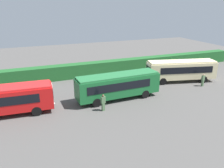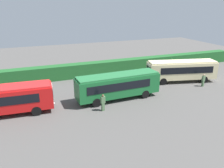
{
  "view_description": "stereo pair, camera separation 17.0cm",
  "coord_description": "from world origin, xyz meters",
  "px_view_note": "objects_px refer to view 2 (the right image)",
  "views": [
    {
      "loc": [
        -11.17,
        -24.67,
        10.81
      ],
      "look_at": [
        -1.53,
        -0.62,
        1.6
      ],
      "focal_mm": 36.38,
      "sensor_mm": 36.0,
      "label": 1
    },
    {
      "loc": [
        -11.01,
        -24.74,
        10.81
      ],
      "look_at": [
        -1.53,
        -0.62,
        1.6
      ],
      "focal_mm": 36.38,
      "sensor_mm": 36.0,
      "label": 2
    }
  ],
  "objects_px": {
    "person_right": "(103,102)",
    "person_far": "(203,80)",
    "traffic_cone": "(133,80)",
    "bus_cream": "(182,70)",
    "bus_red": "(5,99)",
    "bus_green": "(118,85)",
    "person_center": "(84,88)"
  },
  "relations": [
    {
      "from": "bus_cream",
      "to": "person_center",
      "type": "relative_size",
      "value": 5.75
    },
    {
      "from": "bus_green",
      "to": "bus_cream",
      "type": "xyz_separation_m",
      "value": [
        11.04,
        2.54,
        0.01
      ]
    },
    {
      "from": "bus_red",
      "to": "traffic_cone",
      "type": "relative_size",
      "value": 15.86
    },
    {
      "from": "bus_cream",
      "to": "traffic_cone",
      "type": "distance_m",
      "value": 7.19
    },
    {
      "from": "bus_red",
      "to": "person_center",
      "type": "distance_m",
      "value": 8.97
    },
    {
      "from": "bus_green",
      "to": "person_right",
      "type": "xyz_separation_m",
      "value": [
        -2.73,
        -2.37,
        -0.8
      ]
    },
    {
      "from": "bus_red",
      "to": "bus_cream",
      "type": "height_order",
      "value": "bus_cream"
    },
    {
      "from": "person_right",
      "to": "person_far",
      "type": "xyz_separation_m",
      "value": [
        15.34,
        2.1,
        -0.05
      ]
    },
    {
      "from": "bus_cream",
      "to": "person_far",
      "type": "bearing_deg",
      "value": 132.65
    },
    {
      "from": "person_right",
      "to": "bus_red",
      "type": "bearing_deg",
      "value": -116.57
    },
    {
      "from": "person_far",
      "to": "traffic_cone",
      "type": "xyz_separation_m",
      "value": [
        -8.2,
        5.15,
        -0.63
      ]
    },
    {
      "from": "bus_red",
      "to": "person_center",
      "type": "relative_size",
      "value": 5.38
    },
    {
      "from": "traffic_cone",
      "to": "bus_cream",
      "type": "bearing_deg",
      "value": -19.36
    },
    {
      "from": "bus_green",
      "to": "traffic_cone",
      "type": "xyz_separation_m",
      "value": [
        4.41,
        4.88,
        -1.47
      ]
    },
    {
      "from": "bus_green",
      "to": "person_right",
      "type": "bearing_deg",
      "value": -140.81
    },
    {
      "from": "bus_red",
      "to": "person_right",
      "type": "xyz_separation_m",
      "value": [
        9.46,
        -2.77,
        -0.77
      ]
    },
    {
      "from": "bus_green",
      "to": "person_right",
      "type": "height_order",
      "value": "bus_green"
    },
    {
      "from": "bus_green",
      "to": "person_center",
      "type": "height_order",
      "value": "bus_green"
    },
    {
      "from": "bus_red",
      "to": "person_far",
      "type": "xyz_separation_m",
      "value": [
        24.8,
        -0.67,
        -0.83
      ]
    },
    {
      "from": "bus_cream",
      "to": "person_center",
      "type": "bearing_deg",
      "value": 13.95
    },
    {
      "from": "bus_red",
      "to": "bus_green",
      "type": "bearing_deg",
      "value": 1.91
    },
    {
      "from": "person_right",
      "to": "traffic_cone",
      "type": "bearing_deg",
      "value": 125.18
    },
    {
      "from": "traffic_cone",
      "to": "bus_green",
      "type": "bearing_deg",
      "value": -132.11
    },
    {
      "from": "bus_red",
      "to": "bus_cream",
      "type": "distance_m",
      "value": 23.34
    },
    {
      "from": "person_center",
      "to": "bus_green",
      "type": "bearing_deg",
      "value": 164.55
    },
    {
      "from": "person_right",
      "to": "traffic_cone",
      "type": "height_order",
      "value": "person_right"
    },
    {
      "from": "person_right",
      "to": "person_far",
      "type": "height_order",
      "value": "person_right"
    },
    {
      "from": "bus_green",
      "to": "traffic_cone",
      "type": "height_order",
      "value": "bus_green"
    },
    {
      "from": "bus_cream",
      "to": "traffic_cone",
      "type": "xyz_separation_m",
      "value": [
        -6.64,
        2.33,
        -1.49
      ]
    },
    {
      "from": "person_far",
      "to": "bus_green",
      "type": "bearing_deg",
      "value": -101.83
    },
    {
      "from": "bus_cream",
      "to": "person_far",
      "type": "height_order",
      "value": "bus_cream"
    },
    {
      "from": "bus_green",
      "to": "person_center",
      "type": "relative_size",
      "value": 5.77
    }
  ]
}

